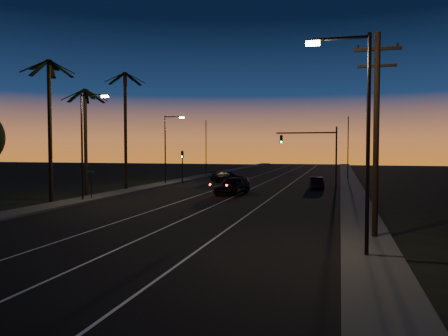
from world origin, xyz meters
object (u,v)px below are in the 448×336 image
(signal_mast, at_px, (316,146))
(cross_car, at_px, (229,177))
(utility_pole, at_px, (376,130))
(lead_car, at_px, (233,185))
(right_car, at_px, (316,183))

(signal_mast, height_order, cross_car, signal_mast)
(utility_pole, height_order, cross_car, utility_pole)
(lead_car, height_order, cross_car, lead_car)
(right_car, bearing_deg, cross_car, 150.77)
(cross_car, bearing_deg, right_car, -29.23)
(utility_pole, distance_m, cross_car, 36.41)
(signal_mast, bearing_deg, right_car, -85.15)
(right_car, distance_m, cross_car, 13.12)
(utility_pole, bearing_deg, cross_car, 115.57)
(right_car, bearing_deg, utility_pole, -81.01)
(signal_mast, xyz_separation_m, lead_car, (-7.28, -11.26, -3.92))
(utility_pole, bearing_deg, signal_mast, 98.47)
(cross_car, bearing_deg, utility_pole, -64.43)
(utility_pole, relative_size, cross_car, 1.93)
(signal_mast, xyz_separation_m, cross_car, (-11.13, 2.59, -4.05))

